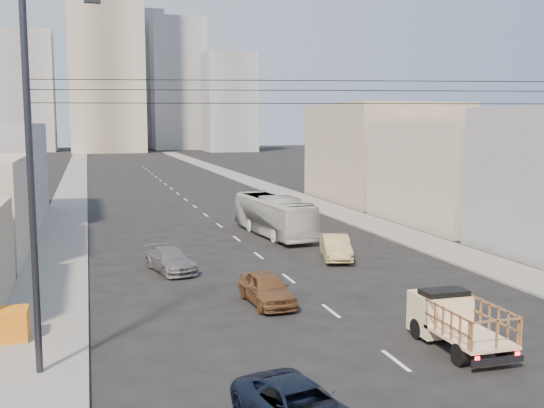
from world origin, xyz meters
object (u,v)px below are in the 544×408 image
city_bus (274,215)px  sedan_brown (267,288)px  sedan_grey (170,260)px  streetlamp_left (34,174)px  sedan_tan (336,247)px  crate_stack (2,325)px  flatbed_pickup (456,318)px

city_bus → sedan_brown: city_bus is taller
sedan_grey → streetlamp_left: (-5.71, -13.28, 5.80)m
sedan_tan → crate_stack: (-17.10, -10.16, -0.03)m
flatbed_pickup → crate_stack: bearing=162.4°
sedan_brown → city_bus: bearing=69.2°
city_bus → sedan_brown: bearing=-113.3°
flatbed_pickup → crate_stack: flatbed_pickup is taller
flatbed_pickup → streetlamp_left: 15.10m
sedan_tan → streetlamp_left: 21.47m
sedan_brown → sedan_tan: size_ratio=0.96×
flatbed_pickup → sedan_brown: bearing=124.9°
streetlamp_left → sedan_tan: bearing=41.5°
sedan_grey → streetlamp_left: size_ratio=0.37×
city_bus → sedan_brown: size_ratio=2.47×
city_bus → sedan_brown: 17.57m
city_bus → sedan_grey: 12.65m
flatbed_pickup → sedan_grey: 16.89m
city_bus → sedan_tan: size_ratio=2.36×
sedan_brown → sedan_tan: 10.22m
sedan_tan → streetlamp_left: bearing=-123.6°
sedan_brown → crate_stack: bearing=-171.5°
sedan_grey → crate_stack: bearing=-140.1°
city_bus → sedan_tan: (1.23, -8.84, -0.72)m
sedan_grey → crate_stack: (-7.31, -9.73, 0.05)m
flatbed_pickup → streetlamp_left: streetlamp_left is taller
sedan_brown → crate_stack: sedan_brown is taller
flatbed_pickup → sedan_brown: size_ratio=1.05×
sedan_brown → streetlamp_left: (-9.03, -5.80, 5.72)m
city_bus → sedan_brown: (-5.24, -16.76, -0.73)m
flatbed_pickup → city_bus: (0.22, 23.96, 0.35)m
sedan_tan → streetlamp_left: (-15.50, -13.72, 5.71)m
sedan_grey → crate_stack: 12.17m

